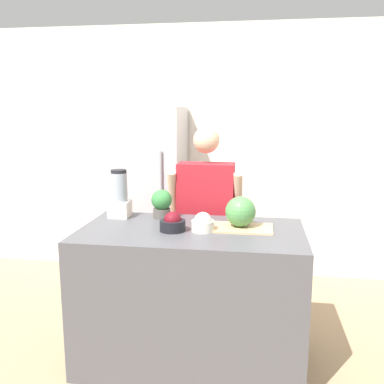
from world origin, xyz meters
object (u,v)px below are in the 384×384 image
object	(u,v)px
person	(206,224)
potted_plant	(162,203)
bowl_cherries	(173,223)
bowl_cream	(203,223)
watermelon	(241,212)
refrigerator	(148,196)
blender	(119,196)

from	to	relation	value
person	potted_plant	bearing A→B (deg)	-129.48
bowl_cherries	bowl_cream	bearing A→B (deg)	6.46
watermelon	bowl_cherries	world-z (taller)	watermelon
person	bowl_cream	bearing A→B (deg)	-84.78
refrigerator	blender	size ratio (longest dim) A/B	4.96
person	potted_plant	distance (m)	0.52
bowl_cherries	blender	xyz separation A→B (m)	(-0.47, 0.31, 0.11)
person	watermelon	bearing A→B (deg)	-61.24
watermelon	blender	world-z (taller)	blender
watermelon	bowl_cream	distance (m)	0.27
potted_plant	refrigerator	bearing A→B (deg)	109.88
watermelon	blender	distance (m)	0.93
refrigerator	person	size ratio (longest dim) A/B	1.10
bowl_cherries	blender	distance (m)	0.57
bowl_cherries	potted_plant	distance (m)	0.37
person	refrigerator	bearing A→B (deg)	132.62
bowl_cream	blender	distance (m)	0.74
person	blender	world-z (taller)	person
person	bowl_cream	xyz separation A→B (m)	(0.06, -0.66, 0.19)
watermelon	potted_plant	xyz separation A→B (m)	(-0.59, 0.20, -0.01)
blender	potted_plant	world-z (taller)	blender
refrigerator	person	distance (m)	1.01
bowl_cherries	refrigerator	bearing A→B (deg)	110.90
bowl_cream	blender	size ratio (longest dim) A/B	0.43
bowl_cherries	blender	world-z (taller)	blender
person	bowl_cherries	bearing A→B (deg)	-101.62
watermelon	person	bearing A→B (deg)	118.76
refrigerator	blender	distance (m)	1.14
bowl_cherries	potted_plant	bearing A→B (deg)	114.15
bowl_cherries	person	bearing A→B (deg)	78.38
blender	bowl_cream	bearing A→B (deg)	-23.49
bowl_cherries	blender	bearing A→B (deg)	146.21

